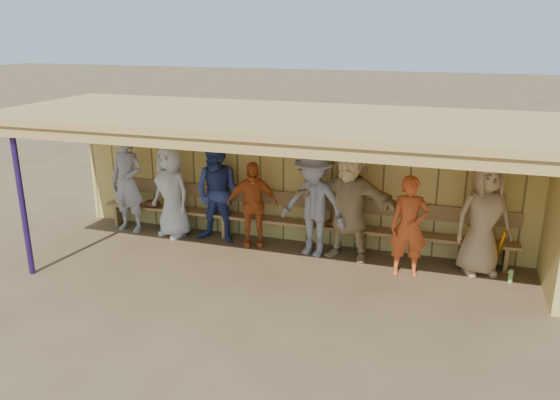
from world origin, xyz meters
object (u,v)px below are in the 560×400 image
object	(u,v)px
player_e	(313,204)
player_a	(128,182)
player_h	(484,218)
bench	(293,216)
player_g	(409,227)
player_c	(218,193)
player_b	(172,191)
player_f	(349,202)
player_d	(252,204)

from	to	relation	value
player_e	player_a	bearing A→B (deg)	-167.68
player_h	bench	bearing A→B (deg)	151.32
player_g	bench	xyz separation A→B (m)	(-2.09, 0.73, -0.28)
player_h	bench	xyz separation A→B (m)	(-3.18, 0.31, -0.39)
player_c	bench	distance (m)	1.41
player_h	player_e	bearing A→B (deg)	158.61
player_b	player_h	size ratio (longest dim) A/B	0.95
player_e	player_f	distance (m)	0.60
player_g	player_h	size ratio (longest dim) A/B	0.88
player_b	player_g	world-z (taller)	player_b
player_a	player_b	size ratio (longest dim) A/B	1.10
player_h	bench	size ratio (longest dim) A/B	0.24
player_c	player_h	distance (m)	4.50
player_h	player_g	bearing A→B (deg)	178.12
player_b	bench	bearing A→B (deg)	27.68
player_c	player_d	world-z (taller)	player_c
player_f	player_g	distance (m)	1.11
player_d	player_g	world-z (taller)	player_g
player_g	player_e	bearing A→B (deg)	158.90
bench	player_g	bearing A→B (deg)	-19.28
player_e	bench	bearing A→B (deg)	154.03
player_d	player_b	bearing A→B (deg)	161.55
player_e	player_h	xyz separation A→B (m)	(2.71, 0.09, -0.00)
player_a	bench	world-z (taller)	player_a
player_e	bench	size ratio (longest dim) A/B	0.24
player_c	bench	size ratio (longest dim) A/B	0.24
player_f	player_a	bearing A→B (deg)	-170.74
bench	player_f	bearing A→B (deg)	-17.78
player_a	player_f	bearing A→B (deg)	4.09
player_f	bench	world-z (taller)	player_f
player_d	player_e	distance (m)	1.15
player_c	player_e	size ratio (longest dim) A/B	1.00
player_a	player_g	size ratio (longest dim) A/B	1.19
player_b	bench	distance (m)	2.30
player_b	player_g	bearing A→B (deg)	14.36
player_d	bench	size ratio (longest dim) A/B	0.20
player_g	player_b	bearing A→B (deg)	165.18
player_b	player_f	distance (m)	3.32
player_a	player_g	bearing A→B (deg)	-0.05
player_a	player_c	distance (m)	1.87
player_b	player_d	xyz separation A→B (m)	(1.59, 0.00, -0.09)
player_c	player_e	xyz separation A→B (m)	(1.79, -0.09, 0.00)
player_b	player_g	xyz separation A→B (m)	(4.34, -0.43, -0.06)
player_a	player_c	world-z (taller)	player_a
player_c	player_g	size ratio (longest dim) A/B	1.14
player_c	player_h	xyz separation A→B (m)	(4.50, 0.00, -0.00)
player_a	player_c	bearing A→B (deg)	4.57
player_b	player_a	bearing A→B (deg)	-160.04
player_a	player_h	xyz separation A→B (m)	(6.36, 0.00, -0.04)
player_d	bench	bearing A→B (deg)	6.27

